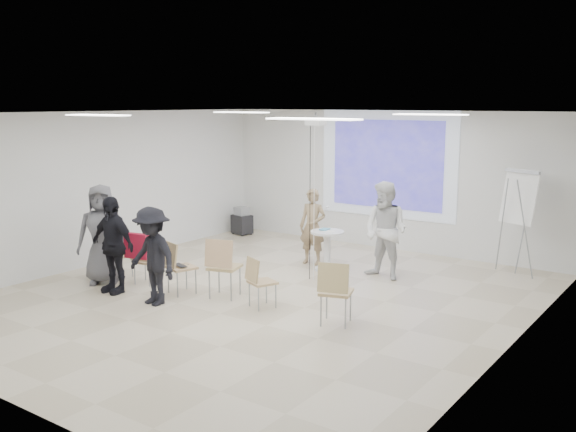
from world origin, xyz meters
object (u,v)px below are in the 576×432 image
Objects in this scene: chair_right_far at (335,288)px; audience_outer at (102,228)px; laptop at (182,265)px; chair_left_mid at (144,258)px; player_left at (313,222)px; chair_far_left at (116,252)px; pedestal_table at (327,248)px; flipchart_easel at (519,198)px; audience_mid at (152,250)px; player_right at (386,226)px; audience_left at (112,238)px; av_cart at (242,222)px; chair_center at (222,263)px; chair_right_inner at (258,278)px; chair_left_inner at (177,263)px.

chair_right_far is 4.54m from audience_outer.
laptop is 1.71m from audience_outer.
laptop is at bearing -10.69° from chair_left_mid.
player_left is 3.78m from chair_far_left.
audience_outer is (-2.78, -3.03, 0.55)m from pedestal_table.
player_left reaches higher than laptop.
audience_outer is at bearing -118.48° from flipchart_easel.
player_left is 3.69m from audience_mid.
chair_right_far is at bearing -69.57° from player_right.
audience_left is (-1.68, -3.56, 0.09)m from player_left.
flipchart_easel reaches higher than av_cart.
audience_outer reaches higher than player_left.
chair_left_mid is 0.81× the size of chair_center.
pedestal_table is at bearing 7.66° from audience_outer.
audience_left is 0.96× the size of flipchart_easel.
player_right is 2.84m from chair_right_inner.
audience_outer is at bearing 167.40° from chair_right_far.
player_left is at bearing 65.05° from audience_left.
chair_right_far is (1.38, -0.00, 0.08)m from chair_right_inner.
chair_left_inner is (-2.37, -2.88, -0.45)m from player_right.
flipchart_easel is (5.13, 4.44, 0.96)m from chair_left_mid.
player_left reaches higher than chair_far_left.
player_right is 4.18m from audience_mid.
audience_mid is at bearing 112.03° from laptop.
audience_outer is at bearing -133.61° from player_left.
chair_far_left is at bearing -68.83° from av_cart.
laptop is (0.02, 0.09, -0.05)m from chair_left_inner.
player_right is at bearing 62.61° from audience_mid.
av_cart is at bearing 154.11° from pedestal_table.
pedestal_table is 0.42× the size of audience_left.
chair_left_inner is 1.11× the size of chair_right_inner.
chair_left_inner is (-0.71, -3.02, -0.32)m from player_left.
chair_left_inner is 2.73× the size of laptop.
audience_outer is 4.82m from av_cart.
laptop is at bearing 175.30° from chair_center.
chair_left_mid reaches higher than av_cart.
pedestal_table is at bearing -127.88° from flipchart_easel.
audience_mid is at bearing -16.65° from chair_far_left.
audience_mid is at bearing -65.14° from chair_left_inner.
player_right is at bearing 41.15° from chair_center.
chair_center is (1.66, 0.18, 0.12)m from chair_left_mid.
audience_left is (-2.52, -0.74, 0.46)m from chair_right_inner.
audience_mid is (-1.48, -0.81, 0.41)m from chair_right_inner.
chair_left_inner is at bearing -50.05° from av_cart.
chair_center is at bearing -100.10° from pedestal_table.
chair_left_mid is (-2.11, -2.68, 0.04)m from pedestal_table.
player_right is 1.00× the size of audience_outer.
player_left is 1.68m from player_right.
chair_left_mid is 2.47× the size of laptop.
chair_left_inner reaches higher than pedestal_table.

